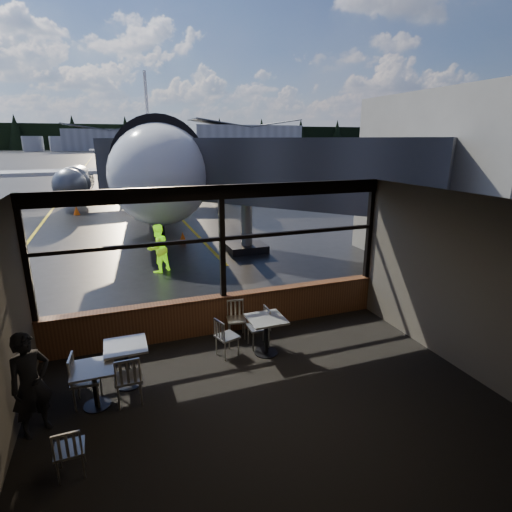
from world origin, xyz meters
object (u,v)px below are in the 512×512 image
airliner (150,121)px  chair_near_e (258,328)px  chair_mid_w (86,380)px  chair_near_w (227,337)px  cone_wing (76,210)px  cafe_table_left (95,387)px  passenger (31,384)px  chair_left_s (70,449)px  cone_nose (183,238)px  chair_mid_s (128,378)px  cafe_table_mid (127,365)px  cafe_table_near (266,336)px  ground_crew (158,248)px  jet_bridge (275,193)px  chair_near_n (236,320)px

airliner → chair_near_e: bearing=-85.9°
chair_near_e → chair_mid_w: chair_mid_w is taller
chair_near_w → cone_wing: 19.75m
airliner → cafe_table_left: bearing=-93.7°
chair_mid_w → cafe_table_left: bearing=53.7°
cafe_table_left → chair_near_e: size_ratio=0.83×
passenger → cone_wing: size_ratio=3.16×
cafe_table_left → cone_wing: 20.24m
cone_wing → chair_near_w: bearing=-78.1°
chair_left_s → chair_mid_w: bearing=82.5°
cafe_table_left → cone_nose: 11.45m
airliner → chair_mid_s: (-3.20, -24.36, -5.25)m
cone_nose → cone_wing: bearing=118.0°
cafe_table_mid → cone_wing: (-2.04, 19.72, -0.15)m
chair_mid_w → cone_wing: (-1.36, 20.07, -0.21)m
cafe_table_near → chair_near_e: 0.35m
airliner → ground_crew: size_ratio=22.29×
cafe_table_mid → chair_mid_s: 0.55m
cafe_table_mid → chair_left_s: bearing=-113.8°
chair_near_w → chair_mid_s: chair_mid_s is taller
cafe_table_near → cafe_table_left: size_ratio=1.10×
chair_left_s → passenger: passenger is taller
cafe_table_left → chair_left_s: (-0.29, -1.44, 0.02)m
chair_left_s → airliner: bearing=79.4°
airliner → chair_left_s: airliner is taller
airliner → passenger: (-4.60, -24.64, -4.87)m
cone_wing → chair_mid_w: bearing=-86.1°
cafe_table_mid → chair_mid_s: size_ratio=0.87×
chair_near_e → chair_mid_w: 3.59m
jet_bridge → chair_near_w: (-3.85, -6.62, -2.06)m
jet_bridge → chair_mid_s: 9.80m
cone_nose → ground_crew: bearing=-111.6°
chair_mid_s → cone_nose: size_ratio=1.92×
chair_left_s → passenger: 1.31m
airliner → chair_near_w: airliner is taller
airliner → passenger: size_ratio=21.96×
chair_near_n → chair_left_s: chair_near_n is taller
chair_near_w → chair_near_n: size_ratio=0.99×
airliner → chair_mid_w: 25.04m
chair_mid_w → passenger: bearing=-51.8°
jet_bridge → chair_mid_w: 10.08m
airliner → chair_near_w: bearing=-87.8°
chair_near_n → chair_mid_s: chair_mid_s is taller
chair_near_e → ground_crew: (-1.42, 6.16, 0.38)m
chair_mid_s → ground_crew: size_ratio=0.57×
jet_bridge → cafe_table_near: jet_bridge is taller
cafe_table_near → chair_near_e: (-0.05, 0.35, 0.04)m
airliner → ground_crew: (-1.81, -17.14, -4.89)m
chair_near_e → cafe_table_near: bearing=-170.8°
chair_near_e → chair_near_w: size_ratio=1.05×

